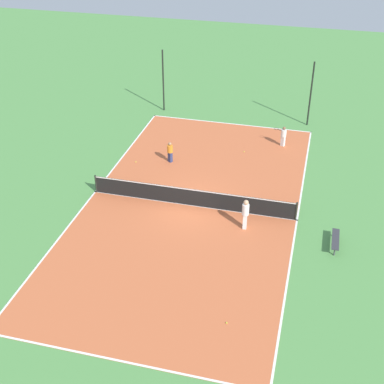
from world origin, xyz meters
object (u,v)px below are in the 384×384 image
tennis_ball_near_net (227,323)px  tennis_ball_far_baseline (136,162)px  player_center_orange (170,151)px  tennis_ball_left_sideline (175,196)px  tennis_net (192,197)px  fence_post_back_left (163,81)px  bench (335,240)px  player_near_white (245,212)px  tennis_ball_right_alley (244,152)px  player_far_white (283,135)px  fence_post_back_right (311,94)px

tennis_ball_near_net → tennis_ball_far_baseline: (-8.39, 12.36, 0.00)m
player_center_orange → tennis_ball_left_sideline: player_center_orange is taller
tennis_net → player_center_orange: 5.31m
tennis_ball_near_net → fence_post_back_left: bearing=113.5°
bench → player_near_white: 4.70m
tennis_ball_right_alley → tennis_net: bearing=-103.8°
bench → tennis_ball_far_baseline: bench is taller
tennis_ball_near_net → tennis_ball_right_alley: same height
player_far_white → tennis_ball_left_sideline: 9.67m
tennis_ball_near_net → tennis_ball_far_baseline: 14.94m
tennis_ball_left_sideline → fence_post_back_left: bearing=109.7°
tennis_ball_left_sideline → player_far_white: bearing=56.6°
tennis_net → fence_post_back_right: size_ratio=2.45×
fence_post_back_right → tennis_ball_right_alley: bearing=-124.3°
player_near_white → tennis_ball_far_baseline: (-7.97, 5.41, -0.97)m
player_far_white → player_center_orange: size_ratio=1.02×
tennis_net → player_far_white: size_ratio=8.26×
bench → tennis_ball_near_net: bearing=147.3°
bench → player_center_orange: size_ratio=1.31×
bench → tennis_ball_right_alley: 10.82m
tennis_ball_near_net → tennis_ball_right_alley: size_ratio=1.00×
tennis_net → fence_post_back_left: fence_post_back_left is taller
player_center_orange → tennis_ball_left_sideline: bearing=-37.6°
bench → tennis_net: bearing=77.1°
tennis_ball_right_alley → player_far_white: bearing=33.9°
tennis_ball_right_alley → fence_post_back_left: size_ratio=0.01×
tennis_net → tennis_ball_left_sideline: 1.46m
tennis_ball_near_net → bench: bearing=57.3°
tennis_ball_left_sideline → fence_post_back_left: 12.91m
bench → tennis_ball_right_alley: size_ratio=26.64×
bench → player_near_white: (-4.64, 0.37, 0.63)m
player_near_white → bench: bearing=81.5°
player_center_orange → tennis_ball_right_alley: (4.38, 2.50, -0.73)m
tennis_ball_far_baseline → fence_post_back_left: size_ratio=0.01×
player_near_white → tennis_ball_right_alley: player_near_white is taller
tennis_net → fence_post_back_right: 13.85m
tennis_net → bench: bearing=-12.9°
player_far_white → tennis_ball_left_sideline: (-5.30, -8.05, -0.76)m
tennis_net → tennis_ball_far_baseline: (-4.74, 3.98, -0.53)m
tennis_ball_left_sideline → fence_post_back_right: bearing=60.8°
player_far_white → tennis_ball_far_baseline: size_ratio=20.66×
tennis_ball_far_baseline → tennis_ball_left_sideline: (3.55, -3.33, 0.00)m
player_near_white → tennis_ball_left_sideline: 4.98m
player_far_white → tennis_net: bearing=91.2°
bench → player_center_orange: 12.31m
tennis_ball_near_net → tennis_ball_left_sideline: bearing=118.2°
fence_post_back_right → tennis_ball_left_sideline: bearing=-119.2°
tennis_ball_near_net → fence_post_back_left: 23.00m
tennis_net → tennis_ball_right_alley: (1.75, 7.11, -0.53)m
fence_post_back_left → player_near_white: bearing=-58.2°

